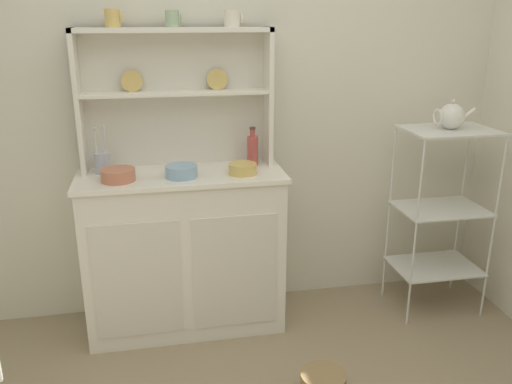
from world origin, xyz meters
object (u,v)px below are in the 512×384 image
at_px(bakers_rack, 442,201).
at_px(cup_gold_0, 113,18).
at_px(hutch_cabinet, 184,249).
at_px(jam_bottle, 253,150).
at_px(utensil_jar, 102,162).
at_px(hutch_shelf_unit, 175,88).
at_px(porcelain_teapot, 451,116).
at_px(bowl_mixing_large, 118,175).

relative_size(bakers_rack, cup_gold_0, 12.42).
distance_m(hutch_cabinet, jam_bottle, 0.66).
height_order(bakers_rack, utensil_jar, utensil_jar).
height_order(bakers_rack, cup_gold_0, cup_gold_0).
bearing_deg(hutch_shelf_unit, bakers_rack, -9.77).
relative_size(cup_gold_0, porcelain_teapot, 0.38).
distance_m(cup_gold_0, bowl_mixing_large, 0.76).
relative_size(bowl_mixing_large, jam_bottle, 0.81).
xyz_separation_m(bowl_mixing_large, utensil_jar, (-0.08, 0.15, 0.03)).
relative_size(utensil_jar, porcelain_teapot, 1.09).
distance_m(hutch_cabinet, hutch_shelf_unit, 0.87).
bearing_deg(bakers_rack, utensil_jar, 174.93).
relative_size(jam_bottle, utensil_jar, 0.84).
distance_m(hutch_cabinet, utensil_jar, 0.64).
relative_size(cup_gold_0, utensil_jar, 0.35).
bearing_deg(hutch_shelf_unit, utensil_jar, -167.72).
bearing_deg(hutch_shelf_unit, jam_bottle, -11.14).
bearing_deg(jam_bottle, cup_gold_0, 176.99).
bearing_deg(hutch_cabinet, bakers_rack, -3.40).
bearing_deg(hutch_cabinet, jam_bottle, 12.28).
relative_size(bakers_rack, bowl_mixing_large, 6.40).
xyz_separation_m(bakers_rack, bowl_mixing_large, (-1.77, 0.01, 0.26)).
relative_size(hutch_shelf_unit, bakers_rack, 0.92).
relative_size(bakers_rack, utensil_jar, 4.35).
xyz_separation_m(bakers_rack, cup_gold_0, (-1.75, 0.21, 0.99)).
bearing_deg(porcelain_teapot, jam_bottle, 170.74).
distance_m(bowl_mixing_large, porcelain_teapot, 1.78).
bearing_deg(bowl_mixing_large, jam_bottle, 12.68).
distance_m(cup_gold_0, utensil_jar, 0.72).
distance_m(hutch_shelf_unit, bowl_mixing_large, 0.55).
distance_m(hutch_shelf_unit, jam_bottle, 0.52).
distance_m(jam_bottle, porcelain_teapot, 1.09).
height_order(hutch_cabinet, cup_gold_0, cup_gold_0).
bearing_deg(porcelain_teapot, hutch_cabinet, 176.60).
bearing_deg(bowl_mixing_large, porcelain_teapot, -0.43).
relative_size(bowl_mixing_large, utensil_jar, 0.68).
distance_m(cup_gold_0, jam_bottle, 0.97).
relative_size(hutch_cabinet, bowl_mixing_large, 6.32).
xyz_separation_m(hutch_shelf_unit, bowl_mixing_large, (-0.31, -0.24, -0.39)).
bearing_deg(cup_gold_0, bakers_rack, -6.82).
xyz_separation_m(hutch_shelf_unit, cup_gold_0, (-0.29, -0.04, 0.35)).
height_order(cup_gold_0, utensil_jar, cup_gold_0).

